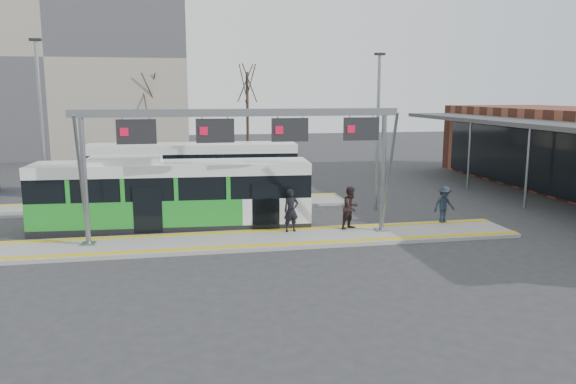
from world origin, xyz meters
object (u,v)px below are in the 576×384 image
gantry (245,136)px  passenger_b (351,208)px  passenger_a (291,210)px  passenger_c (444,205)px  hero_bus (173,195)px

gantry → passenger_b: size_ratio=7.02×
passenger_a → passenger_b: size_ratio=0.98×
passenger_c → hero_bus: bearing=159.1°
passenger_c → gantry: bearing=173.1°
hero_bus → passenger_c: 12.18m
passenger_b → passenger_a: bearing=146.8°
passenger_b → passenger_c: 4.49m
hero_bus → passenger_b: size_ratio=6.51×
hero_bus → passenger_b: 7.85m
hero_bus → passenger_c: bearing=-5.2°
hero_bus → passenger_c: (12.03, -1.83, -0.51)m
passenger_b → passenger_c: bearing=-29.1°
hero_bus → passenger_a: hero_bus is taller
passenger_b → passenger_c: passenger_b is taller
hero_bus → passenger_a: bearing=-19.5°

